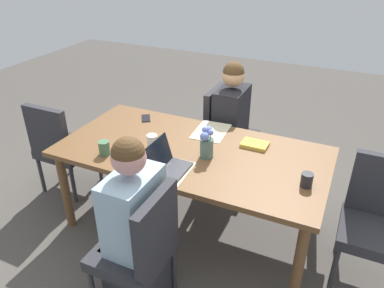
{
  "coord_description": "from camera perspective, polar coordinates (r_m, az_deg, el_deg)",
  "views": [
    {
      "loc": [
        1.03,
        -2.23,
        2.13
      ],
      "look_at": [
        0.0,
        0.0,
        0.78
      ],
      "focal_mm": 35.03,
      "sensor_mm": 36.0,
      "label": 1
    }
  ],
  "objects": [
    {
      "name": "dining_table",
      "position": [
        2.86,
        0.0,
        -2.13
      ],
      "size": [
        2.02,
        1.01,
        0.73
      ],
      "color": "brown",
      "rests_on": "ground_plane"
    },
    {
      "name": "placemat_near_left_mid",
      "position": [
        2.57,
        -3.48,
        -4.24
      ],
      "size": [
        0.27,
        0.37,
        0.0
      ],
      "primitive_type": "cube",
      "rotation": [
        0.0,
        0.0,
        1.6
      ],
      "color": "beige",
      "rests_on": "dining_table"
    },
    {
      "name": "chair_head_left_left_far",
      "position": [
        3.58,
        -19.45,
        -0.03
      ],
      "size": [
        0.44,
        0.44,
        0.9
      ],
      "color": "#2D2D33",
      "rests_on": "ground_plane"
    },
    {
      "name": "chair_near_left_mid",
      "position": [
        2.36,
        -7.73,
        -15.16
      ],
      "size": [
        0.44,
        0.44,
        0.9
      ],
      "color": "#2D2D33",
      "rests_on": "ground_plane"
    },
    {
      "name": "coffee_mug_near_right",
      "position": [
        2.84,
        -6.07,
        0.36
      ],
      "size": [
        0.08,
        0.08,
        0.11
      ],
      "primitive_type": "cylinder",
      "color": "white",
      "rests_on": "dining_table"
    },
    {
      "name": "flower_vase",
      "position": [
        2.68,
        2.24,
        0.2
      ],
      "size": [
        0.1,
        0.12,
        0.24
      ],
      "color": "#4C6B60",
      "rests_on": "dining_table"
    },
    {
      "name": "chair_far_left_near",
      "position": [
        3.65,
        5.05,
        2.23
      ],
      "size": [
        0.44,
        0.44,
        0.9
      ],
      "color": "#2D2D33",
      "rests_on": "ground_plane"
    },
    {
      "name": "coffee_mug_centre_left",
      "position": [
        2.51,
        17.07,
        -5.25
      ],
      "size": [
        0.08,
        0.08,
        0.09
      ],
      "primitive_type": "cylinder",
      "color": "#232328",
      "rests_on": "dining_table"
    },
    {
      "name": "chair_head_right_right_near",
      "position": [
        2.83,
        26.34,
        -9.86
      ],
      "size": [
        0.44,
        0.44,
        0.9
      ],
      "color": "#2D2D33",
      "rests_on": "ground_plane"
    },
    {
      "name": "ground_plane",
      "position": [
        3.25,
        0.0,
        -12.1
      ],
      "size": [
        10.0,
        10.0,
        0.0
      ],
      "primitive_type": "plane",
      "color": "#4C4742"
    },
    {
      "name": "person_near_left_mid",
      "position": [
        2.41,
        -8.56,
        -13.24
      ],
      "size": [
        0.36,
        0.4,
        1.19
      ],
      "color": "#2D2D33",
      "rests_on": "ground_plane"
    },
    {
      "name": "book_red_cover",
      "position": [
        2.91,
        9.53,
        -0.07
      ],
      "size": [
        0.2,
        0.14,
        0.03
      ],
      "primitive_type": "cube",
      "rotation": [
        0.0,
        0.0,
        -0.01
      ],
      "color": "gold",
      "rests_on": "dining_table"
    },
    {
      "name": "coffee_mug_near_left",
      "position": [
        2.82,
        -13.21,
        -0.58
      ],
      "size": [
        0.08,
        0.08,
        0.1
      ],
      "primitive_type": "cylinder",
      "color": "#47704C",
      "rests_on": "dining_table"
    },
    {
      "name": "person_far_left_near",
      "position": [
        3.57,
        5.86,
        2.0
      ],
      "size": [
        0.36,
        0.4,
        1.19
      ],
      "color": "#2D2D33",
      "rests_on": "ground_plane"
    },
    {
      "name": "laptop_near_left_mid",
      "position": [
        2.55,
        -4.06,
        -3.39
      ],
      "size": [
        0.22,
        0.32,
        0.21
      ],
      "color": "#38383D",
      "rests_on": "dining_table"
    },
    {
      "name": "phone_black",
      "position": [
        3.34,
        -7.03,
        3.92
      ],
      "size": [
        0.14,
        0.17,
        0.01
      ],
      "primitive_type": "cube",
      "rotation": [
        0.0,
        0.0,
        2.14
      ],
      "color": "black",
      "rests_on": "dining_table"
    },
    {
      "name": "placemat_far_left_near",
      "position": [
        3.1,
        2.91,
        1.95
      ],
      "size": [
        0.29,
        0.38,
        0.0
      ],
      "primitive_type": "cube",
      "rotation": [
        0.0,
        0.0,
        -1.5
      ],
      "color": "beige",
      "rests_on": "dining_table"
    }
  ]
}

